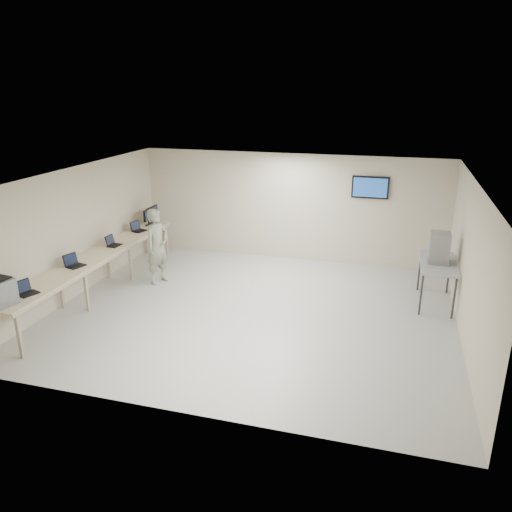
# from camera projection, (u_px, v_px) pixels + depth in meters

# --- Properties ---
(room) EXTENTS (8.01, 7.01, 2.81)m
(room) POSITION_uv_depth(u_px,v_px,m) (256.00, 246.00, 9.88)
(room) COLOR #ADAB9E
(room) RESTS_ON ground
(workbench) EXTENTS (0.76, 6.00, 0.90)m
(workbench) POSITION_uv_depth(u_px,v_px,m) (97.00, 258.00, 10.96)
(workbench) COLOR beige
(workbench) RESTS_ON ground
(laptop_0) EXTENTS (0.37, 0.39, 0.26)m
(laptop_0) POSITION_uv_depth(u_px,v_px,m) (26.00, 291.00, 8.88)
(laptop_0) COLOR black
(laptop_0) RESTS_ON workbench
(laptop_1) EXTENTS (0.37, 0.40, 0.27)m
(laptop_1) POSITION_uv_depth(u_px,v_px,m) (74.00, 263.00, 10.24)
(laptop_1) COLOR black
(laptop_1) RESTS_ON workbench
(laptop_2) EXTENTS (0.28, 0.33, 0.25)m
(laptop_2) POSITION_uv_depth(u_px,v_px,m) (112.00, 243.00, 11.55)
(laptop_2) COLOR black
(laptop_2) RESTS_ON workbench
(laptop_3) EXTENTS (0.36, 0.39, 0.26)m
(laptop_3) POSITION_uv_depth(u_px,v_px,m) (138.00, 229.00, 12.70)
(laptop_3) COLOR black
(laptop_3) RESTS_ON workbench
(monitor_near) EXTENTS (0.21, 0.46, 0.46)m
(monitor_near) POSITION_uv_depth(u_px,v_px,m) (148.00, 215.00, 13.12)
(monitor_near) COLOR black
(monitor_near) RESTS_ON workbench
(monitor_far) EXTENTS (0.21, 0.47, 0.47)m
(monitor_far) POSITION_uv_depth(u_px,v_px,m) (153.00, 213.00, 13.34)
(monitor_far) COLOR black
(monitor_far) RESTS_ON workbench
(soldier) EXTENTS (0.59, 0.74, 1.78)m
(soldier) POSITION_uv_depth(u_px,v_px,m) (157.00, 246.00, 11.56)
(soldier) COLOR #71785A
(soldier) RESTS_ON ground
(side_table) EXTENTS (0.73, 1.56, 0.93)m
(side_table) POSITION_uv_depth(u_px,v_px,m) (438.00, 265.00, 10.42)
(side_table) COLOR #909497
(side_table) RESTS_ON ground
(storage_bins) EXTENTS (0.40, 0.45, 0.64)m
(storage_bins) POSITION_uv_depth(u_px,v_px,m) (439.00, 248.00, 10.29)
(storage_bins) COLOR gray
(storage_bins) RESTS_ON side_table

